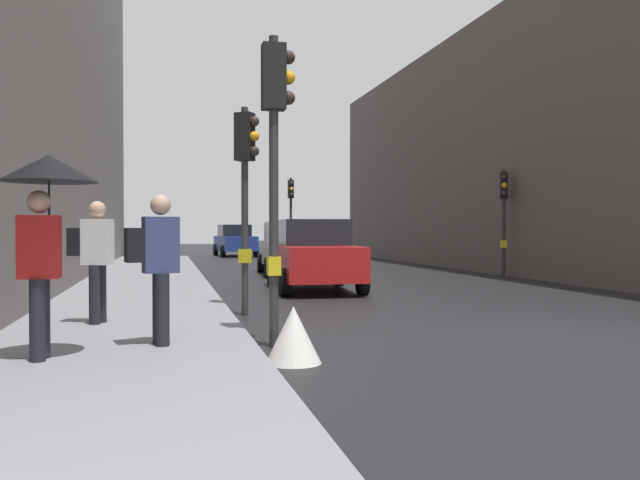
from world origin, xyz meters
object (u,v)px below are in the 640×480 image
Objects in this scene: car_silver_hatchback at (291,248)px; warning_sign_triangle at (293,335)px; car_red_sedan at (314,255)px; pedestrian_with_grey_backpack at (157,260)px; pedestrian_with_umbrella at (46,199)px; traffic_light_near_right at (246,172)px; traffic_light_mid_street at (504,203)px; pedestrian_with_black_backpack at (95,254)px; traffic_light_far_median at (291,204)px; traffic_light_near_left at (275,134)px; car_blue_van at (235,240)px.

car_silver_hatchback is 14.89m from warning_sign_triangle.
pedestrian_with_grey_backpack is (-3.69, -8.14, 0.29)m from car_red_sedan.
car_red_sedan is 2.00× the size of pedestrian_with_umbrella.
traffic_light_near_right is 4.19m from pedestrian_with_grey_backpack.
pedestrian_with_black_backpack is at bearing -141.24° from traffic_light_mid_street.
traffic_light_mid_street is at bearing 46.85° from pedestrian_with_grey_backpack.
warning_sign_triangle is (0.04, -4.30, -2.20)m from traffic_light_near_right.
pedestrian_with_umbrella is at bearing -106.61° from traffic_light_far_median.
pedestrian_with_grey_backpack is (1.11, 0.64, -0.68)m from pedestrian_with_umbrella.
traffic_light_far_median is 0.91× the size of car_silver_hatchback.
pedestrian_with_black_backpack is (-11.45, -9.20, -1.19)m from traffic_light_mid_street.
pedestrian_with_black_backpack is (0.21, 2.70, -0.68)m from pedestrian_with_umbrella.
car_red_sedan is (-6.86, -3.11, -1.48)m from traffic_light_mid_street.
car_silver_hatchback is at bearing 75.28° from traffic_light_near_right.
traffic_light_far_median is at bearing 113.47° from traffic_light_mid_street.
car_red_sedan is at bearing -94.93° from car_silver_hatchback.
traffic_light_far_median is (4.26, 18.66, 0.15)m from traffic_light_near_right.
traffic_light_near_right reaches higher than pedestrian_with_black_backpack.
traffic_light_near_left reaches higher than traffic_light_near_right.
traffic_light_far_median is at bearing 75.59° from pedestrian_with_grey_backpack.
traffic_light_far_median is at bearing 77.14° from traffic_light_near_right.
pedestrian_with_black_backpack is (-4.59, -6.08, 0.29)m from car_red_sedan.
traffic_light_mid_street is 7.68m from car_red_sedan.
traffic_light_near_left is at bearing -101.30° from car_silver_hatchback.
pedestrian_with_grey_backpack is at bearing -97.48° from car_blue_van.
pedestrian_with_black_backpack is at bearing -108.14° from traffic_light_far_median.
traffic_light_near_right reaches higher than warning_sign_triangle.
traffic_light_near_left reaches higher than traffic_light_far_median.
traffic_light_near_left is at bearing 22.47° from pedestrian_with_umbrella.
traffic_light_near_right is at bearing -95.30° from car_blue_van.
car_red_sedan is (-0.51, -5.87, 0.00)m from car_silver_hatchback.
pedestrian_with_grey_backpack is at bearing -104.41° from traffic_light_far_median.
car_red_sedan is 2.42× the size of pedestrian_with_black_backpack.
traffic_light_near_left is 3.29m from pedestrian_with_black_backpack.
car_silver_hatchback is at bearing 79.62° from warning_sign_triangle.
pedestrian_with_umbrella is (-6.85, -22.97, -0.84)m from traffic_light_far_median.
traffic_light_far_median is at bearing 79.49° from car_silver_hatchback.
pedestrian_with_black_backpack is (-6.64, -20.27, -1.52)m from traffic_light_far_median.
car_red_sedan is 7.62m from pedestrian_with_black_backpack.
car_red_sedan reaches higher than warning_sign_triangle.
warning_sign_triangle is at bearing -48.03° from pedestrian_with_black_backpack.
traffic_light_far_median is 23.98m from pedestrian_with_umbrella.
car_red_sedan is at bearing 65.62° from pedestrian_with_grey_backpack.
pedestrian_with_grey_backpack is at bearing 29.78° from pedestrian_with_umbrella.
traffic_light_near_left reaches higher than pedestrian_with_grey_backpack.
traffic_light_near_right is 10.82m from car_silver_hatchback.
traffic_light_far_median is 21.39m from pedestrian_with_black_backpack.
traffic_light_near_left is 2.26× the size of pedestrian_with_black_backpack.
car_blue_van is at bearing 85.30° from traffic_light_near_left.
pedestrian_with_black_backpack is (-0.90, 2.06, 0.00)m from pedestrian_with_grey_backpack.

